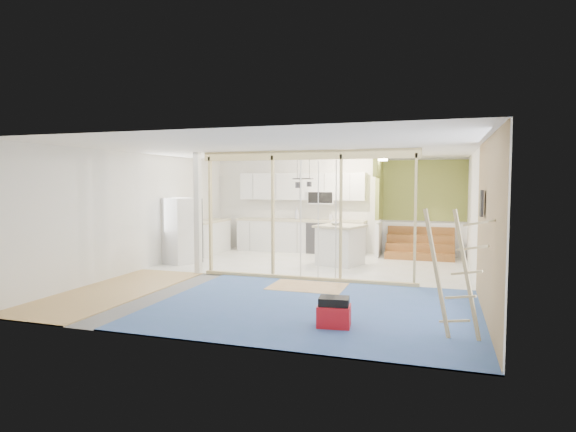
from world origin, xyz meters
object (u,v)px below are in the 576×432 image
(fridge, at_px, (180,231))
(toolbox, at_px, (334,313))
(island, at_px, (340,245))
(ladder, at_px, (455,273))

(fridge, bearing_deg, toolbox, -18.24)
(island, relative_size, ladder, 0.76)
(island, xyz_separation_m, toolbox, (0.90, -4.85, -0.28))
(island, height_order, toolbox, island)
(island, distance_m, ladder, 5.42)
(fridge, bearing_deg, island, 36.37)
(island, height_order, ladder, ladder)
(fridge, height_order, toolbox, fridge)
(fridge, relative_size, island, 1.30)
(fridge, relative_size, ladder, 0.98)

